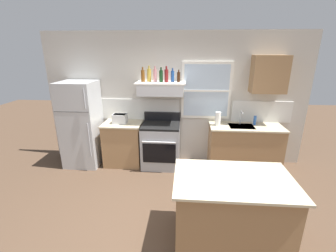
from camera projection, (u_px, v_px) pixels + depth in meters
ground_plane at (165, 230)px, 3.14m from camera, size 16.00×16.00×0.00m
back_wall at (176, 99)px, 4.82m from camera, size 5.40×0.11×2.70m
refrigerator at (81, 124)px, 4.75m from camera, size 0.70×0.72×1.75m
counter_left_of_stove at (124, 143)px, 4.88m from camera, size 0.79×0.63×0.91m
toaster at (120, 118)px, 4.68m from camera, size 0.30×0.20×0.19m
stove_range at (161, 145)px, 4.78m from camera, size 0.76×0.69×1.09m
range_hood_shelf at (161, 88)px, 4.50m from camera, size 0.96×0.52×0.24m
bottle_amber_wine at (143, 76)px, 4.45m from camera, size 0.07×0.07×0.28m
bottle_champagne_gold_foil at (149, 75)px, 4.50m from camera, size 0.08×0.08×0.30m
bottle_rose_pink at (155, 75)px, 4.45m from camera, size 0.07×0.07×0.30m
bottle_dark_green_wine at (161, 76)px, 4.40m from camera, size 0.07×0.07×0.28m
bottle_red_label_wine at (166, 76)px, 4.39m from camera, size 0.07×0.07×0.30m
bottle_blue_liqueur at (173, 76)px, 4.45m from camera, size 0.07×0.07×0.26m
bottle_brown_stout at (179, 77)px, 4.40m from camera, size 0.06×0.06×0.24m
counter_right_with_sink at (244, 147)px, 4.68m from camera, size 1.43×0.63×0.91m
sink_faucet at (241, 116)px, 4.59m from camera, size 0.03×0.17×0.28m
paper_towel_roll at (218, 119)px, 4.54m from camera, size 0.11×0.11×0.27m
dish_soap_bottle at (255, 120)px, 4.59m from camera, size 0.06×0.06×0.18m
kitchen_island at (231, 210)px, 2.84m from camera, size 1.40×0.90×0.91m
upper_cabinet_right at (269, 74)px, 4.33m from camera, size 0.64×0.32×0.70m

